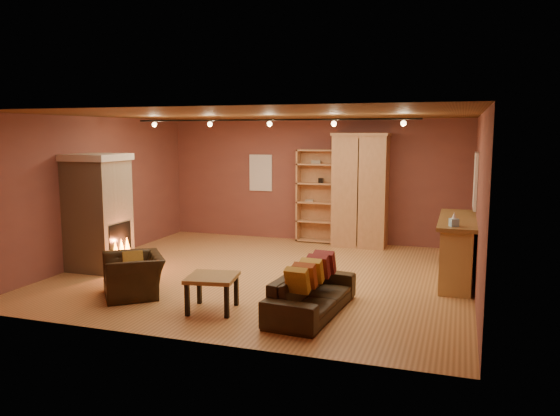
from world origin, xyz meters
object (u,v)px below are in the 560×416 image
(loveseat, at_px, (312,286))
(fireplace, at_px, (98,212))
(bar_counter, at_px, (456,249))
(bookcase, at_px, (316,195))
(coffee_table, at_px, (212,281))
(armchair, at_px, (133,268))
(armoire, at_px, (360,190))

(loveseat, bearing_deg, fireplace, 79.92)
(fireplace, xyz_separation_m, bar_counter, (6.24, 1.24, -0.51))
(bar_counter, bearing_deg, bookcase, 141.25)
(loveseat, height_order, coffee_table, loveseat)
(fireplace, bearing_deg, armchair, -39.10)
(fireplace, height_order, bookcase, bookcase)
(bar_counter, distance_m, coffee_table, 4.26)
(loveseat, distance_m, armchair, 2.83)
(fireplace, relative_size, armoire, 0.85)
(bar_counter, height_order, loveseat, bar_counter)
(bar_counter, height_order, armchair, bar_counter)
(loveseat, bearing_deg, coffee_table, 109.42)
(loveseat, relative_size, armchair, 1.68)
(armoire, distance_m, armchair, 5.52)
(bar_counter, relative_size, loveseat, 1.15)
(bookcase, distance_m, loveseat, 5.11)
(bookcase, xyz_separation_m, armchair, (-1.60, -4.98, -0.65))
(bookcase, bearing_deg, armoire, -11.08)
(fireplace, xyz_separation_m, armoire, (4.18, 3.53, 0.19))
(bar_counter, distance_m, armchair, 5.33)
(armoire, relative_size, coffee_table, 3.23)
(armoire, relative_size, loveseat, 1.28)
(fireplace, height_order, coffee_table, fireplace)
(fireplace, bearing_deg, loveseat, -15.05)
(loveseat, height_order, armchair, armchair)
(fireplace, distance_m, armchair, 2.08)
(fireplace, bearing_deg, coffee_table, -26.88)
(bookcase, height_order, loveseat, bookcase)
(fireplace, relative_size, bar_counter, 0.95)
(bookcase, bearing_deg, coffee_table, -91.45)
(coffee_table, bearing_deg, armoire, 76.89)
(fireplace, distance_m, bookcase, 4.88)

